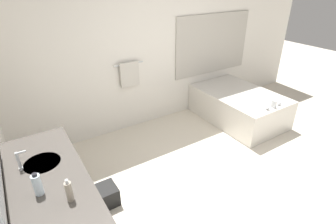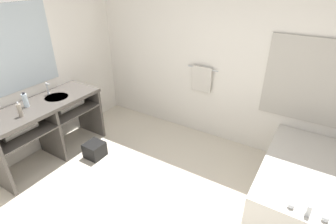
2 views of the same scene
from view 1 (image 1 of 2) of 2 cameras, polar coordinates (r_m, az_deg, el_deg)
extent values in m
plane|color=beige|center=(3.44, 14.10, -17.43)|extent=(16.00, 16.00, 0.00)
cube|color=white|center=(4.36, -5.49, 13.75)|extent=(7.40, 0.06, 2.70)
cube|color=#B7B2A8|center=(5.17, 9.76, 14.36)|extent=(1.70, 0.02, 1.10)
cylinder|color=silver|center=(4.23, -8.57, 10.31)|extent=(0.50, 0.02, 0.02)
cube|color=beige|center=(4.27, -8.35, 8.10)|extent=(0.32, 0.04, 0.40)
cube|color=#4C4742|center=(2.51, -24.69, -13.32)|extent=(0.62, 1.59, 0.05)
cube|color=#4C4742|center=(2.66, -23.62, -17.32)|extent=(0.59, 1.51, 0.02)
cylinder|color=white|center=(2.72, -25.44, -11.03)|extent=(0.32, 0.32, 0.13)
cube|color=#4C4742|center=(2.80, -22.83, -20.20)|extent=(0.57, 0.04, 0.83)
cube|color=#4C4742|center=(3.39, -25.63, -11.26)|extent=(0.57, 0.04, 0.83)
cylinder|color=beige|center=(2.93, -24.57, -11.00)|extent=(0.13, 0.44, 0.13)
cylinder|color=silver|center=(2.68, -29.36, -10.66)|extent=(0.04, 0.04, 0.02)
cylinder|color=silver|center=(2.63, -29.81, -9.10)|extent=(0.02, 0.02, 0.16)
cube|color=silver|center=(2.59, -29.31, -7.63)|extent=(0.07, 0.01, 0.01)
cube|color=silver|center=(4.96, 15.00, 1.31)|extent=(1.06, 1.62, 0.53)
ellipsoid|color=white|center=(4.91, 15.16, 2.52)|extent=(0.76, 1.16, 0.30)
cube|color=silver|center=(4.44, 22.06, 1.61)|extent=(0.04, 0.07, 0.12)
sphere|color=silver|center=(4.34, 20.89, 0.83)|extent=(0.06, 0.06, 0.06)
sphere|color=silver|center=(4.56, 23.05, 1.68)|extent=(0.06, 0.06, 0.06)
cylinder|color=silver|center=(2.31, -26.55, -14.01)|extent=(0.07, 0.07, 0.18)
cylinder|color=black|center=(2.25, -27.09, -12.07)|extent=(0.04, 0.04, 0.02)
cylinder|color=gray|center=(2.17, -20.73, -15.89)|extent=(0.05, 0.05, 0.17)
cylinder|color=silver|center=(2.10, -21.19, -13.91)|extent=(0.02, 0.02, 0.03)
cube|color=black|center=(3.28, -13.40, -17.27)|extent=(0.26, 0.26, 0.23)
camera|label=2|loc=(3.18, 58.19, 17.02)|focal=28.00mm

